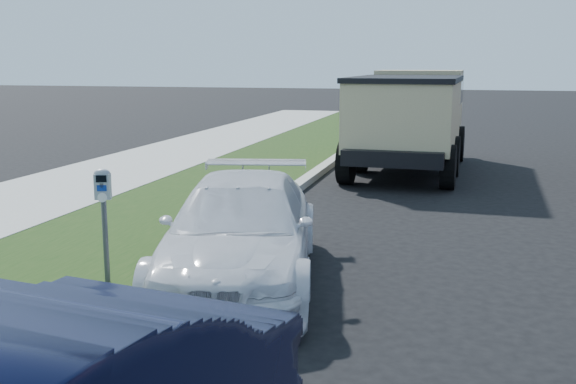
# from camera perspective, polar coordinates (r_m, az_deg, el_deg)

# --- Properties ---
(ground) EXTENTS (120.00, 120.00, 0.00)m
(ground) POSITION_cam_1_polar(r_m,az_deg,el_deg) (7.50, 8.50, -9.47)
(ground) COLOR black
(ground) RESTS_ON ground
(streetside) EXTENTS (6.12, 50.00, 0.15)m
(streetside) POSITION_cam_1_polar(r_m,az_deg,el_deg) (11.28, -19.53, -2.68)
(streetside) COLOR #97978E
(streetside) RESTS_ON ground
(parking_meter) EXTENTS (0.21, 0.17, 1.32)m
(parking_meter) POSITION_cam_1_polar(r_m,az_deg,el_deg) (7.77, -15.35, -0.75)
(parking_meter) COLOR #3F4247
(parking_meter) RESTS_ON ground
(white_wagon) EXTENTS (2.60, 4.54, 1.24)m
(white_wagon) POSITION_cam_1_polar(r_m,az_deg,el_deg) (8.08, -3.83, -3.27)
(white_wagon) COLOR white
(white_wagon) RESTS_ON ground
(dump_truck) EXTENTS (2.59, 6.16, 2.38)m
(dump_truck) POSITION_cam_1_polar(r_m,az_deg,el_deg) (16.75, 10.36, 6.46)
(dump_truck) COLOR black
(dump_truck) RESTS_ON ground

